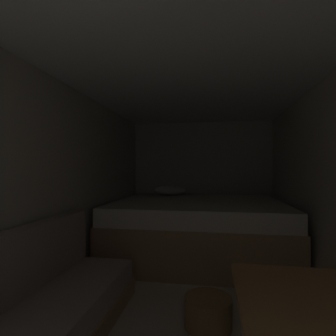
{
  "coord_description": "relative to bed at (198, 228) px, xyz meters",
  "views": [
    {
      "loc": [
        0.2,
        -0.43,
        1.19
      ],
      "look_at": [
        -0.3,
        2.53,
        1.19
      ],
      "focal_mm": 28.61,
      "sensor_mm": 36.0,
      "label": 1
    }
  ],
  "objects": [
    {
      "name": "bed",
      "position": [
        0.0,
        0.0,
        0.0
      ],
      "size": [
        2.24,
        1.88,
        0.9
      ],
      "color": "tan",
      "rests_on": "ground"
    },
    {
      "name": "wall_left",
      "position": [
        -1.2,
        -1.5,
        0.62
      ],
      "size": [
        0.05,
        4.96,
        1.99
      ],
      "primitive_type": "cube",
      "color": "beige",
      "rests_on": "ground"
    },
    {
      "name": "wall_back",
      "position": [
        0.0,
        1.01,
        0.62
      ],
      "size": [
        2.46,
        0.05,
        1.99
      ],
      "primitive_type": "cube",
      "color": "beige",
      "rests_on": "ground"
    },
    {
      "name": "wicker_basket",
      "position": [
        0.17,
        -1.64,
        -0.27
      ],
      "size": [
        0.36,
        0.36,
        0.22
      ],
      "color": "olive",
      "rests_on": "ground"
    },
    {
      "name": "ceiling_slab",
      "position": [
        0.0,
        -1.5,
        1.64
      ],
      "size": [
        2.46,
        4.96,
        0.05
      ],
      "primitive_type": "cube",
      "color": "white",
      "rests_on": "wall_left"
    },
    {
      "name": "ground_plane",
      "position": [
        0.0,
        -1.5,
        -0.38
      ],
      "size": [
        6.96,
        6.96,
        0.0
      ],
      "primitive_type": "plane",
      "color": "beige"
    }
  ]
}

